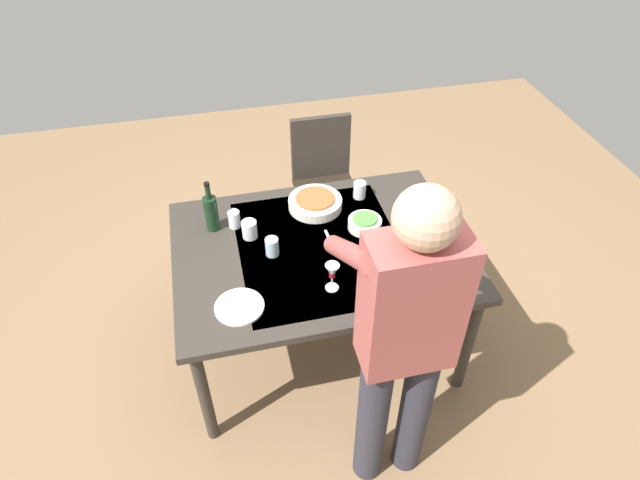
{
  "coord_description": "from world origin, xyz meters",
  "views": [
    {
      "loc": [
        0.47,
        2.03,
        2.65
      ],
      "look_at": [
        0.0,
        0.0,
        0.8
      ],
      "focal_mm": 30.7,
      "sensor_mm": 36.0,
      "label": 1
    }
  ],
  "objects_px": {
    "person_server": "(404,338)",
    "water_cup_near_left": "(250,229)",
    "dining_table": "(320,257)",
    "dinner_plate_far": "(393,270)",
    "water_cup_far_right": "(272,247)",
    "wine_bottle": "(211,212)",
    "wine_glass_left": "(332,272)",
    "dinner_plate_near": "(239,307)",
    "chair_near": "(324,176)",
    "water_cup_far_left": "(234,219)",
    "serving_bowl_pasta": "(315,202)",
    "side_bowl_salad": "(365,223)",
    "water_cup_near_right": "(360,190)"
  },
  "relations": [
    {
      "from": "dinner_plate_near",
      "to": "dinner_plate_far",
      "type": "distance_m",
      "value": 0.77
    },
    {
      "from": "person_server",
      "to": "wine_bottle",
      "type": "xyz_separation_m",
      "value": [
        0.67,
        -1.09,
        -0.1
      ]
    },
    {
      "from": "water_cup_near_left",
      "to": "water_cup_far_left",
      "type": "bearing_deg",
      "value": -56.39
    },
    {
      "from": "serving_bowl_pasta",
      "to": "water_cup_near_left",
      "type": "bearing_deg",
      "value": 23.18
    },
    {
      "from": "person_server",
      "to": "water_cup_near_left",
      "type": "xyz_separation_m",
      "value": [
        0.48,
        -0.98,
        -0.16
      ]
    },
    {
      "from": "person_server",
      "to": "wine_glass_left",
      "type": "distance_m",
      "value": 0.55
    },
    {
      "from": "dining_table",
      "to": "wine_bottle",
      "type": "relative_size",
      "value": 5.08
    },
    {
      "from": "water_cup_near_right",
      "to": "wine_glass_left",
      "type": "bearing_deg",
      "value": 63.7
    },
    {
      "from": "water_cup_far_left",
      "to": "dinner_plate_far",
      "type": "bearing_deg",
      "value": 144.18
    },
    {
      "from": "water_cup_near_left",
      "to": "dining_table",
      "type": "bearing_deg",
      "value": 153.94
    },
    {
      "from": "wine_glass_left",
      "to": "side_bowl_salad",
      "type": "bearing_deg",
      "value": -125.38
    },
    {
      "from": "side_bowl_salad",
      "to": "chair_near",
      "type": "bearing_deg",
      "value": -88.35
    },
    {
      "from": "chair_near",
      "to": "water_cup_near_right",
      "type": "distance_m",
      "value": 0.63
    },
    {
      "from": "chair_near",
      "to": "wine_glass_left",
      "type": "relative_size",
      "value": 6.03
    },
    {
      "from": "water_cup_far_left",
      "to": "water_cup_far_right",
      "type": "distance_m",
      "value": 0.31
    },
    {
      "from": "wine_bottle",
      "to": "water_cup_far_right",
      "type": "bearing_deg",
      "value": 135.0
    },
    {
      "from": "dinner_plate_near",
      "to": "dining_table",
      "type": "bearing_deg",
      "value": -145.0
    },
    {
      "from": "water_cup_far_left",
      "to": "side_bowl_salad",
      "type": "xyz_separation_m",
      "value": [
        -0.68,
        0.17,
        -0.02
      ]
    },
    {
      "from": "wine_glass_left",
      "to": "water_cup_far_left",
      "type": "bearing_deg",
      "value": -54.79
    },
    {
      "from": "dining_table",
      "to": "dinner_plate_far",
      "type": "height_order",
      "value": "dinner_plate_far"
    },
    {
      "from": "person_server",
      "to": "water_cup_far_right",
      "type": "bearing_deg",
      "value": -64.36
    },
    {
      "from": "side_bowl_salad",
      "to": "dinner_plate_near",
      "type": "bearing_deg",
      "value": 29.92
    },
    {
      "from": "dining_table",
      "to": "dinner_plate_near",
      "type": "relative_size",
      "value": 6.54
    },
    {
      "from": "person_server",
      "to": "water_cup_far_left",
      "type": "distance_m",
      "value": 1.22
    },
    {
      "from": "wine_bottle",
      "to": "dinner_plate_near",
      "type": "relative_size",
      "value": 1.29
    },
    {
      "from": "chair_near",
      "to": "dinner_plate_far",
      "type": "distance_m",
      "value": 1.2
    },
    {
      "from": "side_bowl_salad",
      "to": "dining_table",
      "type": "bearing_deg",
      "value": 20.03
    },
    {
      "from": "chair_near",
      "to": "water_cup_near_right",
      "type": "bearing_deg",
      "value": 97.47
    },
    {
      "from": "person_server",
      "to": "wine_glass_left",
      "type": "bearing_deg",
      "value": -73.25
    },
    {
      "from": "water_cup_near_left",
      "to": "water_cup_near_right",
      "type": "bearing_deg",
      "value": -162.78
    },
    {
      "from": "water_cup_far_left",
      "to": "serving_bowl_pasta",
      "type": "xyz_separation_m",
      "value": [
        -0.46,
        -0.06,
        -0.02
      ]
    },
    {
      "from": "water_cup_near_left",
      "to": "wine_glass_left",
      "type": "bearing_deg",
      "value": 125.55
    },
    {
      "from": "wine_glass_left",
      "to": "dinner_plate_near",
      "type": "height_order",
      "value": "wine_glass_left"
    },
    {
      "from": "wine_bottle",
      "to": "wine_glass_left",
      "type": "xyz_separation_m",
      "value": [
        -0.51,
        0.57,
        -0.01
      ]
    },
    {
      "from": "wine_bottle",
      "to": "serving_bowl_pasta",
      "type": "relative_size",
      "value": 0.99
    },
    {
      "from": "person_server",
      "to": "water_cup_far_right",
      "type": "distance_m",
      "value": 0.92
    },
    {
      "from": "serving_bowl_pasta",
      "to": "dinner_plate_far",
      "type": "xyz_separation_m",
      "value": [
        -0.26,
        0.58,
        -0.03
      ]
    },
    {
      "from": "wine_bottle",
      "to": "wine_glass_left",
      "type": "height_order",
      "value": "wine_bottle"
    },
    {
      "from": "person_server",
      "to": "dinner_plate_near",
      "type": "height_order",
      "value": "person_server"
    },
    {
      "from": "chair_near",
      "to": "dinner_plate_near",
      "type": "relative_size",
      "value": 3.96
    },
    {
      "from": "side_bowl_salad",
      "to": "dinner_plate_far",
      "type": "xyz_separation_m",
      "value": [
        -0.04,
        0.35,
        -0.03
      ]
    },
    {
      "from": "dinner_plate_near",
      "to": "water_cup_far_left",
      "type": "bearing_deg",
      "value": -94.55
    },
    {
      "from": "person_server",
      "to": "dinner_plate_near",
      "type": "distance_m",
      "value": 0.8
    },
    {
      "from": "serving_bowl_pasta",
      "to": "wine_glass_left",
      "type": "bearing_deg",
      "value": 84.53
    },
    {
      "from": "serving_bowl_pasta",
      "to": "dinner_plate_near",
      "type": "distance_m",
      "value": 0.82
    },
    {
      "from": "dining_table",
      "to": "water_cup_far_left",
      "type": "bearing_deg",
      "value": -33.4
    },
    {
      "from": "dining_table",
      "to": "water_cup_far_left",
      "type": "xyz_separation_m",
      "value": [
        0.41,
        -0.27,
        0.12
      ]
    },
    {
      "from": "person_server",
      "to": "water_cup_near_right",
      "type": "distance_m",
      "value": 1.2
    },
    {
      "from": "wine_bottle",
      "to": "water_cup_far_right",
      "type": "distance_m",
      "value": 0.39
    },
    {
      "from": "dining_table",
      "to": "dinner_plate_near",
      "type": "bearing_deg",
      "value": 35.0
    }
  ]
}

